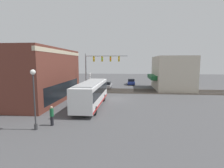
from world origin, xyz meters
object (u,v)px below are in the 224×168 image
at_px(streetlamp, 34,94).
at_px(parked_car_silver, 107,85).
at_px(pedestrian_by_lamp, 52,116).
at_px(parked_car_blue, 131,82).
at_px(city_bus, 92,93).
at_px(crossing_signal, 90,81).

height_order(streetlamp, parked_car_silver, streetlamp).
distance_m(streetlamp, pedestrian_by_lamp, 2.58).
xyz_separation_m(streetlamp, parked_car_blue, (31.45, -8.46, -2.34)).
xyz_separation_m(city_bus, parked_car_blue, (23.20, -5.40, -1.06)).
distance_m(city_bus, parked_car_silver, 16.10).
height_order(parked_car_silver, pedestrian_by_lamp, pedestrian_by_lamp).
relative_size(parked_car_silver, pedestrian_by_lamp, 2.52).
bearing_deg(streetlamp, city_bus, -20.34).
bearing_deg(parked_car_silver, streetlamp, 172.83).
xyz_separation_m(city_bus, parked_car_silver, (16.06, 0.00, -1.07)).
xyz_separation_m(parked_car_silver, pedestrian_by_lamp, (-23.22, 2.12, 0.22)).
relative_size(parked_car_silver, parked_car_blue, 0.93).
bearing_deg(parked_car_silver, parked_car_blue, -37.11).
relative_size(city_bus, crossing_signal, 2.87).
bearing_deg(pedestrian_by_lamp, streetlamp, 139.36).
bearing_deg(crossing_signal, streetlamp, 177.22).
relative_size(streetlamp, parked_car_silver, 1.13).
bearing_deg(pedestrian_by_lamp, city_bus, -16.49).
bearing_deg(parked_car_blue, streetlamp, 164.95).
bearing_deg(parked_car_blue, pedestrian_by_lamp, 166.09).
relative_size(streetlamp, pedestrian_by_lamp, 2.86).
distance_m(crossing_signal, pedestrian_by_lamp, 16.33).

